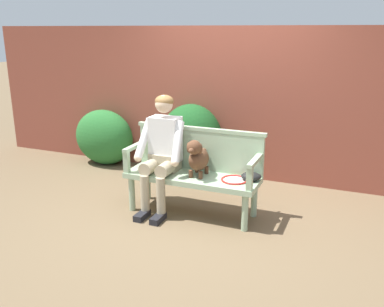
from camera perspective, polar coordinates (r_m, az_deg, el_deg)
ground_plane at (r=4.87m, az=0.00°, el=-8.08°), size 40.00×40.00×0.00m
brick_garden_fence at (r=5.97m, az=5.77°, el=6.93°), size 8.00×0.30×2.08m
hedge_bush_far_right at (r=5.92m, az=-0.14°, el=1.77°), size 0.91×0.80×1.04m
hedge_bush_mid_right at (r=6.61m, az=-11.88°, el=2.19°), size 0.96×0.58×0.86m
garden_bench at (r=4.72m, az=0.00°, el=-3.66°), size 1.51×0.50×0.46m
bench_backrest at (r=4.81m, az=1.01°, el=0.74°), size 1.55×0.06×0.50m
bench_armrest_left_end at (r=4.87m, az=-8.20°, el=0.10°), size 0.06×0.50×0.28m
bench_armrest_right_end at (r=4.34m, az=8.30°, el=-1.96°), size 0.06×0.50×0.28m
person_seated at (r=4.75m, az=-4.06°, el=0.66°), size 0.56×0.65×1.33m
dog_on_bench at (r=4.57m, az=0.76°, el=-0.55°), size 0.21×0.45×0.44m
tennis_racket at (r=4.56m, az=6.06°, el=-3.50°), size 0.44×0.55×0.03m
baseball_glove at (r=4.56m, az=8.06°, el=-3.11°), size 0.25×0.22×0.09m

